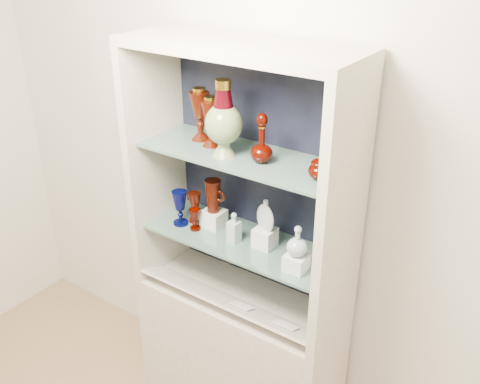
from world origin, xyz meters
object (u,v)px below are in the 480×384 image
Objects in this scene: pedestal_lamp_left at (200,114)px; ruby_goblet_small at (195,219)px; flat_flask at (265,214)px; pedestal_lamp_right at (211,122)px; cobalt_goblet at (180,208)px; clear_square_bottle at (234,227)px; ruby_decanter_a at (262,135)px; ruby_pitcher at (213,196)px; ruby_goblet_tall at (195,207)px; cameo_medallion at (334,234)px; clear_round_decanter at (297,242)px; enamel_urn at (224,119)px; ruby_decanter_b at (338,150)px; lidded_bowl at (320,167)px.

ruby_goblet_small is (0.02, -0.09, -0.49)m from pedestal_lamp_left.
pedestal_lamp_left is at bearing -169.17° from flat_flask.
pedestal_lamp_left reaches higher than pedestal_lamp_right.
clear_square_bottle is (0.30, 0.01, -0.01)m from cobalt_goblet.
pedestal_lamp_right is at bearing 173.75° from ruby_decanter_a.
ruby_pitcher is at bearing 124.22° from pedestal_lamp_right.
ruby_goblet_tall is (-0.11, 0.01, -0.45)m from pedestal_lamp_right.
ruby_decanter_a is at bearing -156.23° from cameo_medallion.
pedestal_lamp_left is 1.80× the size of clear_round_decanter.
pedestal_lamp_left is 1.48× the size of ruby_pitcher.
ruby_decanter_a is 1.63× the size of cameo_medallion.
cameo_medallion is at bearing -3.37° from ruby_pitcher.
cameo_medallion is (0.46, 0.05, 0.10)m from clear_square_bottle.
pedestal_lamp_right is 0.71m from cameo_medallion.
ruby_pitcher is 0.19m from clear_square_bottle.
ruby_goblet_small is 0.73× the size of flat_flask.
flat_flask reaches higher than clear_square_bottle.
pedestal_lamp_right is 2.07× the size of ruby_goblet_small.
flat_flask is at bearing 19.39° from enamel_urn.
ruby_decanter_b is 1.49× the size of clear_round_decanter.
ruby_goblet_tall is at bearing -174.03° from ruby_pitcher.
ruby_goblet_small is at bearing -178.54° from lidded_bowl.
cobalt_goblet reaches higher than clear_square_bottle.
ruby_decanter_b reaches higher than flat_flask.
ruby_goblet_tall is at bearing 172.40° from clear_round_decanter.
ruby_goblet_tall is (-0.23, 0.06, -0.51)m from enamel_urn.
cobalt_goblet reaches higher than ruby_goblet_tall.
clear_round_decanter is (0.20, -0.08, -0.03)m from flat_flask.
ruby_goblet_small is at bearing -170.90° from ruby_decanter_b.
enamel_urn reaches higher than ruby_goblet_small.
pedestal_lamp_right is 0.47m from cobalt_goblet.
flat_flask is at bearing -0.34° from ruby_goblet_tall.
pedestal_lamp_left is at bearing 154.98° from enamel_urn.
pedestal_lamp_left is 0.47m from cobalt_goblet.
pedestal_lamp_left is at bearing 169.23° from clear_round_decanter.
pedestal_lamp_left reaches higher than ruby_pitcher.
cobalt_goblet is 1.14× the size of ruby_goblet_tall.
pedestal_lamp_right reaches higher than ruby_goblet_small.
pedestal_lamp_left is 0.53m from flat_flask.
ruby_decanter_a is 0.38m from flat_flask.
cameo_medallion is (0.70, -0.03, -0.37)m from pedestal_lamp_left.
ruby_goblet_small is 0.56m from clear_round_decanter.
flat_flask is 1.11× the size of clear_round_decanter.
ruby_goblet_tall is at bearing 177.32° from pedestal_lamp_right.
cobalt_goblet is 1.18× the size of flat_flask.
lidded_bowl is at bearing 1.46° from ruby_goblet_small.
clear_round_decanter is 0.92× the size of cameo_medallion.
cobalt_goblet is at bearing 178.97° from ruby_goblet_small.
ruby_pitcher is 0.30m from flat_flask.
clear_round_decanter is at bearing -150.23° from lidded_bowl.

